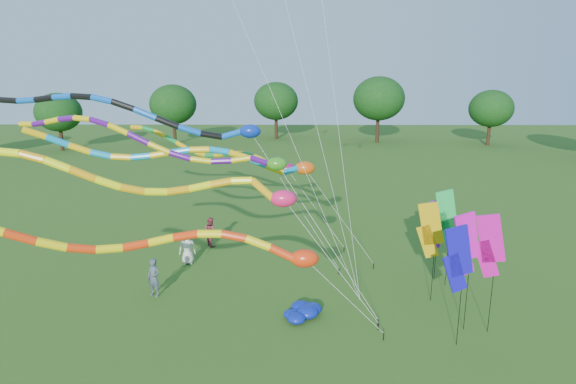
{
  "coord_description": "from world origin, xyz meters",
  "views": [
    {
      "loc": [
        -0.33,
        -14.62,
        9.53
      ],
      "look_at": [
        -0.54,
        4.72,
        4.8
      ],
      "focal_mm": 30.0,
      "sensor_mm": 36.0,
      "label": 1
    }
  ],
  "objects_px": {
    "blue_nylon_heap": "(305,309)",
    "person_b": "(154,278)",
    "tube_kite_red": "(176,245)",
    "tube_kite_orange": "(172,183)",
    "person_c": "(211,232)",
    "person_a": "(187,248)"
  },
  "relations": [
    {
      "from": "blue_nylon_heap",
      "to": "person_b",
      "type": "xyz_separation_m",
      "value": [
        -6.62,
        1.57,
        0.64
      ]
    },
    {
      "from": "tube_kite_red",
      "to": "tube_kite_orange",
      "type": "distance_m",
      "value": 2.24
    },
    {
      "from": "tube_kite_orange",
      "to": "person_c",
      "type": "distance_m",
      "value": 11.03
    },
    {
      "from": "person_b",
      "to": "tube_kite_orange",
      "type": "bearing_deg",
      "value": -34.72
    },
    {
      "from": "tube_kite_orange",
      "to": "person_b",
      "type": "height_order",
      "value": "tube_kite_orange"
    },
    {
      "from": "person_a",
      "to": "person_b",
      "type": "xyz_separation_m",
      "value": [
        -0.67,
        -3.75,
        0.0
      ]
    },
    {
      "from": "tube_kite_red",
      "to": "person_b",
      "type": "relative_size",
      "value": 8.25
    },
    {
      "from": "blue_nylon_heap",
      "to": "person_c",
      "type": "distance_m",
      "value": 9.61
    },
    {
      "from": "person_a",
      "to": "tube_kite_red",
      "type": "bearing_deg",
      "value": -86.28
    },
    {
      "from": "blue_nylon_heap",
      "to": "person_b",
      "type": "distance_m",
      "value": 6.84
    },
    {
      "from": "blue_nylon_heap",
      "to": "person_c",
      "type": "xyz_separation_m",
      "value": [
        -5.19,
        8.06,
        0.61
      ]
    },
    {
      "from": "person_b",
      "to": "person_c",
      "type": "bearing_deg",
      "value": 102.99
    },
    {
      "from": "tube_kite_orange",
      "to": "blue_nylon_heap",
      "type": "distance_m",
      "value": 7.57
    },
    {
      "from": "person_a",
      "to": "person_b",
      "type": "relative_size",
      "value": 1.0
    },
    {
      "from": "tube_kite_orange",
      "to": "person_a",
      "type": "relative_size",
      "value": 8.25
    },
    {
      "from": "tube_kite_red",
      "to": "blue_nylon_heap",
      "type": "relative_size",
      "value": 9.21
    },
    {
      "from": "blue_nylon_heap",
      "to": "person_a",
      "type": "bearing_deg",
      "value": 138.18
    },
    {
      "from": "person_c",
      "to": "person_a",
      "type": "bearing_deg",
      "value": 129.49
    },
    {
      "from": "person_a",
      "to": "person_b",
      "type": "height_order",
      "value": "person_b"
    },
    {
      "from": "tube_kite_orange",
      "to": "person_c",
      "type": "relative_size",
      "value": 8.57
    },
    {
      "from": "person_c",
      "to": "tube_kite_orange",
      "type": "bearing_deg",
      "value": 147.67
    },
    {
      "from": "person_b",
      "to": "person_c",
      "type": "distance_m",
      "value": 6.65
    }
  ]
}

